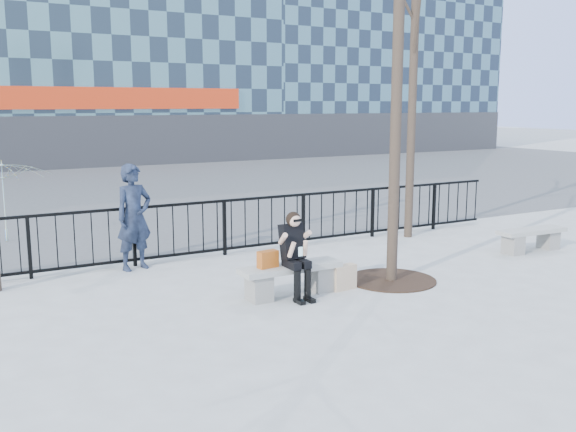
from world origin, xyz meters
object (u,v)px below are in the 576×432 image
bench_second (531,237)px  bench_main (291,277)px  seated_woman (296,256)px  standing_man (134,217)px

bench_second → bench_main: bearing=-174.3°
bench_main → bench_second: (5.75, 0.27, -0.02)m
bench_main → seated_woman: (0.00, -0.16, 0.37)m
bench_second → seated_woman: 5.78m
seated_woman → standing_man: (-1.65, 2.93, 0.28)m
standing_man → seated_woman: bearing=-76.1°
bench_main → bench_second: bearing=2.7°
seated_woman → bench_main: bearing=90.0°
bench_second → standing_man: standing_man is taller
bench_main → seated_woman: seated_woman is taller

